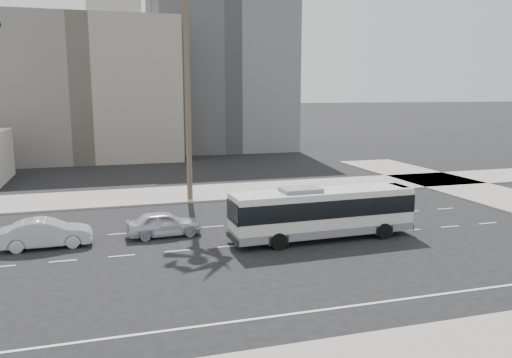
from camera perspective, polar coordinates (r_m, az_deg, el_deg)
name	(u,v)px	position (r m, az deg, el deg)	size (l,w,h in m)	color
ground	(279,242)	(30.30, 2.55, -7.10)	(700.00, 700.00, 0.00)	black
sidewalk_north	(221,192)	(44.77, -4.00, -1.46)	(120.00, 7.00, 0.15)	gray
midrise_beige_west	(83,90)	(72.39, -18.87, 9.45)	(24.00, 18.00, 18.00)	slate
midrise_gray_center	(218,64)	(81.39, -4.30, 12.74)	(20.00, 20.00, 26.00)	#505255
civic_tower	(114,32)	(279.07, -15.65, 15.63)	(42.00, 42.00, 129.00)	#B8B6B1
highrise_right	(213,39)	(264.38, -4.89, 15.46)	(26.00, 26.00, 70.00)	slate
highrise_far	(245,54)	(298.93, -1.26, 13.87)	(22.00, 22.00, 60.00)	slate
city_bus	(322,211)	(30.78, 7.48, -3.63)	(11.29, 2.85, 3.22)	silver
car_a	(164,224)	(31.83, -10.33, -4.96)	(4.56, 1.84, 1.55)	silver
car_b	(46,233)	(31.47, -22.51, -5.66)	(4.99, 1.74, 1.64)	#B6B6C2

